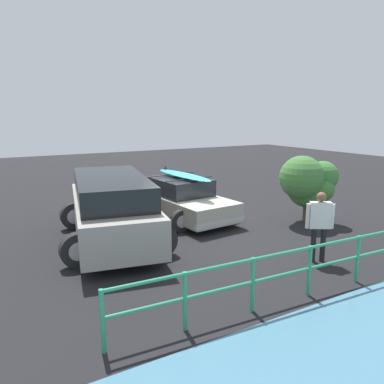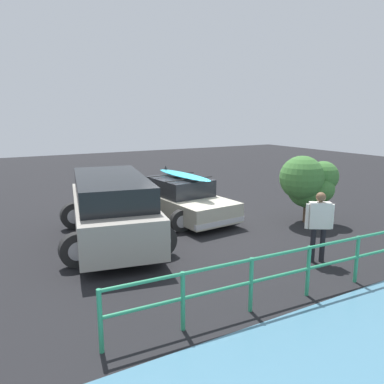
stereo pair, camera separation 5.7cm
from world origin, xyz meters
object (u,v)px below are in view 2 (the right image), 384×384
Objects in this scene: suv_car at (112,207)px; bush_near_left at (308,182)px; person_bystander at (319,221)px; sedan_car at (182,199)px.

bush_near_left reaches higher than suv_car.
person_bystander is 0.77× the size of bush_near_left.
bush_near_left is (-3.02, 2.41, 0.65)m from sedan_car.
bush_near_left is (-5.68, 1.30, 0.36)m from suv_car.
person_bystander is at bearing 100.84° from sedan_car.
sedan_car is at bearing -38.50° from bush_near_left.
bush_near_left is at bearing 167.12° from suv_car.
suv_car is (2.65, 1.11, 0.29)m from sedan_car.
bush_near_left reaches higher than person_bystander.
suv_car reaches higher than sedan_car.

